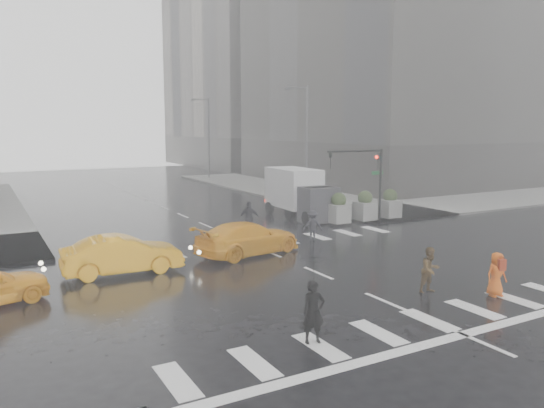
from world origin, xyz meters
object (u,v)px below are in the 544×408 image
traffic_signal_pole (368,170)px  box_truck (300,192)px  pedestrian_brown (430,270)px  pedestrian_orange (497,274)px  taxi_mid (122,255)px

traffic_signal_pole → box_truck: size_ratio=0.76×
box_truck → pedestrian_brown: bearing=-101.9°
pedestrian_orange → taxi_mid: bearing=150.8°
traffic_signal_pole → box_truck: (-2.68, 3.45, -1.54)m
pedestrian_orange → pedestrian_brown: bearing=151.9°
pedestrian_brown → box_truck: size_ratio=0.28×
pedestrian_brown → taxi_mid: pedestrian_brown is taller
pedestrian_brown → taxi_mid: bearing=140.2°
traffic_signal_pole → pedestrian_orange: 14.61m
traffic_signal_pole → pedestrian_orange: size_ratio=2.90×
pedestrian_brown → pedestrian_orange: bearing=-38.4°
traffic_signal_pole → taxi_mid: (-15.88, -4.23, -2.45)m
pedestrian_brown → pedestrian_orange: (1.70, -1.41, -0.03)m
traffic_signal_pole → pedestrian_orange: bearing=-111.4°
pedestrian_brown → pedestrian_orange: pedestrian_brown is taller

